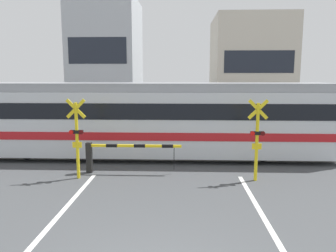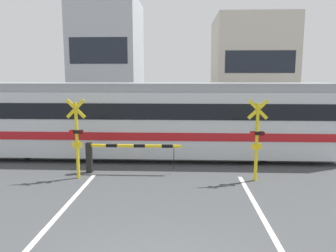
% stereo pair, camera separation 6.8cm
% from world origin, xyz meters
% --- Properties ---
extents(rail_track_near, '(50.00, 0.10, 0.08)m').
position_xyz_m(rail_track_near, '(0.00, 8.66, 0.04)').
color(rail_track_near, gray).
rests_on(rail_track_near, ground_plane).
extents(rail_track_far, '(50.00, 0.10, 0.08)m').
position_xyz_m(rail_track_far, '(0.00, 10.09, 0.04)').
color(rail_track_far, gray).
rests_on(rail_track_far, ground_plane).
extents(commuter_train, '(16.11, 2.93, 3.23)m').
position_xyz_m(commuter_train, '(-1.08, 9.37, 1.73)').
color(commuter_train, silver).
rests_on(commuter_train, ground_plane).
extents(crossing_barrier_near, '(3.49, 0.20, 1.13)m').
position_xyz_m(crossing_barrier_near, '(-2.02, 6.82, 0.78)').
color(crossing_barrier_near, black).
rests_on(crossing_barrier_near, ground_plane).
extents(crossing_barrier_far, '(3.49, 0.20, 1.13)m').
position_xyz_m(crossing_barrier_far, '(2.02, 12.30, 0.78)').
color(crossing_barrier_far, black).
rests_on(crossing_barrier_far, ground_plane).
extents(crossing_signal_left, '(0.68, 0.15, 2.78)m').
position_xyz_m(crossing_signal_left, '(-3.06, 6.13, 1.53)').
color(crossing_signal_left, yellow).
rests_on(crossing_signal_left, ground_plane).
extents(crossing_signal_right, '(0.68, 0.15, 2.78)m').
position_xyz_m(crossing_signal_right, '(3.06, 6.13, 1.53)').
color(crossing_signal_right, yellow).
rests_on(crossing_signal_right, ground_plane).
extents(pedestrian, '(0.38, 0.22, 1.69)m').
position_xyz_m(pedestrian, '(-0.85, 14.56, 0.97)').
color(pedestrian, '#33384C').
rests_on(pedestrian, ground_plane).
extents(building_left_of_street, '(5.30, 6.81, 9.86)m').
position_xyz_m(building_left_of_street, '(-5.86, 23.71, 4.93)').
color(building_left_of_street, '#B2B7BC').
rests_on(building_left_of_street, ground_plane).
extents(building_right_of_street, '(6.17, 6.81, 8.30)m').
position_xyz_m(building_right_of_street, '(6.29, 23.71, 4.15)').
color(building_right_of_street, beige).
rests_on(building_right_of_street, ground_plane).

